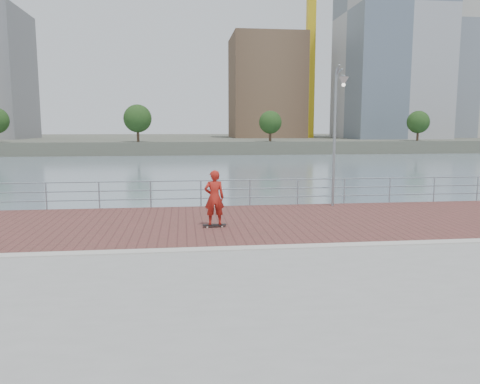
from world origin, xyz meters
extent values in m
plane|color=slate|center=(0.00, 0.00, -2.00)|extent=(400.00, 400.00, 0.00)
cube|color=gray|center=(0.00, -5.00, -1.00)|extent=(40.00, 24.00, 2.00)
cube|color=brown|center=(0.00, 3.60, 0.01)|extent=(40.00, 6.80, 0.02)
cube|color=#B7B5AD|center=(0.00, 0.00, 0.03)|extent=(40.00, 0.40, 0.06)
cube|color=#4C5142|center=(0.00, 122.50, -0.75)|extent=(320.00, 95.00, 2.50)
cylinder|color=#8C9EA8|center=(-7.18, 7.00, 0.55)|extent=(0.06, 0.06, 1.10)
cylinder|color=#8C9EA8|center=(-5.13, 7.00, 0.55)|extent=(0.06, 0.06, 1.10)
cylinder|color=#8C9EA8|center=(-3.08, 7.00, 0.55)|extent=(0.06, 0.06, 1.10)
cylinder|color=#8C9EA8|center=(-1.03, 7.00, 0.55)|extent=(0.06, 0.06, 1.10)
cylinder|color=#8C9EA8|center=(1.03, 7.00, 0.55)|extent=(0.06, 0.06, 1.10)
cylinder|color=#8C9EA8|center=(3.08, 7.00, 0.55)|extent=(0.06, 0.06, 1.10)
cylinder|color=#8C9EA8|center=(5.13, 7.00, 0.55)|extent=(0.06, 0.06, 1.10)
cylinder|color=#8C9EA8|center=(7.18, 7.00, 0.55)|extent=(0.06, 0.06, 1.10)
cylinder|color=#8C9EA8|center=(9.24, 7.00, 0.55)|extent=(0.06, 0.06, 1.10)
cylinder|color=#8C9EA8|center=(11.29, 7.00, 0.55)|extent=(0.06, 0.06, 1.10)
cylinder|color=#8C9EA8|center=(0.00, 7.00, 1.10)|extent=(39.00, 0.05, 0.05)
cylinder|color=#8C9EA8|center=(0.00, 7.00, 0.73)|extent=(39.00, 0.05, 0.05)
cylinder|color=#8C9EA8|center=(0.00, 7.00, 0.36)|extent=(39.00, 0.05, 0.05)
cylinder|color=gray|center=(4.47, 6.50, 2.73)|extent=(0.11, 0.11, 5.46)
cylinder|color=gray|center=(4.47, 6.05, 5.46)|extent=(0.07, 0.91, 0.07)
cone|color=#B2B2AD|center=(4.47, 5.59, 5.28)|extent=(0.40, 0.40, 0.32)
cube|color=black|center=(-0.74, 2.88, 0.09)|extent=(0.77, 0.23, 0.03)
cylinder|color=beige|center=(-0.98, 2.80, 0.05)|extent=(0.06, 0.04, 0.06)
cylinder|color=beige|center=(-0.49, 2.82, 0.05)|extent=(0.06, 0.04, 0.06)
cylinder|color=beige|center=(-0.99, 2.93, 0.05)|extent=(0.06, 0.04, 0.06)
cylinder|color=beige|center=(-0.50, 2.95, 0.05)|extent=(0.06, 0.04, 0.06)
imported|color=#A81F16|center=(-0.74, 2.88, 1.01)|extent=(0.68, 0.46, 1.80)
cube|color=gold|center=(30.00, 104.00, 25.50)|extent=(2.00, 2.00, 50.00)
cube|color=brown|center=(20.00, 110.00, 13.40)|extent=(18.00, 18.00, 25.80)
cube|color=#9E9EA3|center=(48.00, 98.00, 30.15)|extent=(22.00, 22.00, 59.30)
cube|color=#B2ADA3|center=(72.00, 108.00, 29.68)|extent=(20.00, 20.00, 58.37)
cylinder|color=#473323|center=(-10.00, 77.00, 2.51)|extent=(0.50, 0.50, 4.02)
sphere|color=#193814|center=(-10.00, 77.00, 4.81)|extent=(5.17, 5.17, 5.17)
cylinder|color=#473323|center=(15.00, 77.00, 2.20)|extent=(0.50, 0.50, 3.40)
sphere|color=#193814|center=(15.00, 77.00, 4.14)|extent=(4.37, 4.37, 4.37)
cylinder|color=#473323|center=(45.00, 77.00, 2.24)|extent=(0.50, 0.50, 3.47)
sphere|color=#193814|center=(45.00, 77.00, 4.22)|extent=(4.47, 4.47, 4.47)
camera|label=1|loc=(-1.74, -12.24, 3.31)|focal=35.00mm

